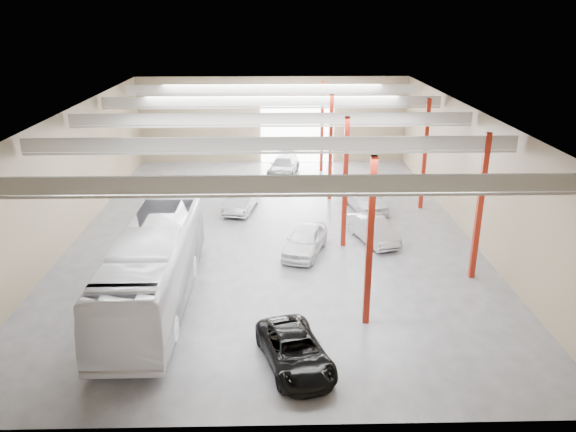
{
  "coord_description": "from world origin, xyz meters",
  "views": [
    {
      "loc": [
        0.14,
        -29.99,
        12.05
      ],
      "look_at": [
        0.78,
        -3.32,
        2.2
      ],
      "focal_mm": 35.0,
      "sensor_mm": 36.0,
      "label": 1
    }
  ],
  "objects_px": {
    "car_row_c": "(284,166)",
    "black_sedan": "(295,351)",
    "coach_bus": "(154,266)",
    "car_row_a": "(305,240)",
    "car_row_b": "(242,199)",
    "car_right_near": "(373,229)",
    "car_right_far": "(365,198)"
  },
  "relations": [
    {
      "from": "car_row_a",
      "to": "car_row_b",
      "type": "height_order",
      "value": "car_row_b"
    },
    {
      "from": "car_row_b",
      "to": "car_row_c",
      "type": "relative_size",
      "value": 0.93
    },
    {
      "from": "car_row_c",
      "to": "car_right_near",
      "type": "relative_size",
      "value": 1.15
    },
    {
      "from": "car_row_b",
      "to": "car_row_c",
      "type": "height_order",
      "value": "car_row_b"
    },
    {
      "from": "car_row_a",
      "to": "car_right_far",
      "type": "bearing_deg",
      "value": 76.22
    },
    {
      "from": "car_row_b",
      "to": "black_sedan",
      "type": "bearing_deg",
      "value": -70.08
    },
    {
      "from": "car_row_b",
      "to": "car_right_near",
      "type": "distance_m",
      "value": 9.22
    },
    {
      "from": "car_row_b",
      "to": "car_right_far",
      "type": "bearing_deg",
      "value": 9.32
    },
    {
      "from": "car_row_a",
      "to": "car_right_far",
      "type": "distance_m",
      "value": 7.95
    },
    {
      "from": "coach_bus",
      "to": "car_row_a",
      "type": "distance_m",
      "value": 8.48
    },
    {
      "from": "car_row_a",
      "to": "car_row_b",
      "type": "relative_size",
      "value": 0.96
    },
    {
      "from": "car_row_a",
      "to": "car_right_near",
      "type": "relative_size",
      "value": 1.03
    },
    {
      "from": "car_right_far",
      "to": "coach_bus",
      "type": "bearing_deg",
      "value": -145.08
    },
    {
      "from": "car_row_a",
      "to": "car_row_c",
      "type": "distance_m",
      "value": 15.03
    },
    {
      "from": "car_row_b",
      "to": "car_right_near",
      "type": "bearing_deg",
      "value": -25.07
    },
    {
      "from": "black_sedan",
      "to": "car_row_a",
      "type": "height_order",
      "value": "car_row_a"
    },
    {
      "from": "black_sedan",
      "to": "car_row_c",
      "type": "distance_m",
      "value": 24.91
    },
    {
      "from": "coach_bus",
      "to": "black_sedan",
      "type": "xyz_separation_m",
      "value": [
        5.91,
        -4.91,
        -1.08
      ]
    },
    {
      "from": "coach_bus",
      "to": "car_row_c",
      "type": "xyz_separation_m",
      "value": [
        5.92,
        20.0,
        -1.0
      ]
    },
    {
      "from": "car_row_c",
      "to": "black_sedan",
      "type": "bearing_deg",
      "value": -77.83
    },
    {
      "from": "black_sedan",
      "to": "car_right_far",
      "type": "relative_size",
      "value": 0.97
    },
    {
      "from": "black_sedan",
      "to": "car_row_a",
      "type": "xyz_separation_m",
      "value": [
        0.88,
        9.91,
        0.11
      ]
    },
    {
      "from": "car_row_c",
      "to": "car_right_far",
      "type": "distance_m",
      "value": 9.66
    },
    {
      "from": "coach_bus",
      "to": "car_row_b",
      "type": "xyz_separation_m",
      "value": [
        3.1,
        11.92,
        -0.97
      ]
    },
    {
      "from": "black_sedan",
      "to": "car_row_a",
      "type": "bearing_deg",
      "value": 69.44
    },
    {
      "from": "car_row_c",
      "to": "car_right_far",
      "type": "height_order",
      "value": "car_right_far"
    },
    {
      "from": "car_row_b",
      "to": "car_row_a",
      "type": "bearing_deg",
      "value": -51.51
    },
    {
      "from": "car_row_a",
      "to": "car_right_far",
      "type": "height_order",
      "value": "car_right_far"
    },
    {
      "from": "black_sedan",
      "to": "car_row_c",
      "type": "relative_size",
      "value": 0.93
    },
    {
      "from": "black_sedan",
      "to": "car_row_a",
      "type": "distance_m",
      "value": 9.95
    },
    {
      "from": "car_right_near",
      "to": "car_right_far",
      "type": "xyz_separation_m",
      "value": [
        0.36,
        5.2,
        0.1
      ]
    },
    {
      "from": "black_sedan",
      "to": "car_row_b",
      "type": "height_order",
      "value": "car_row_b"
    }
  ]
}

